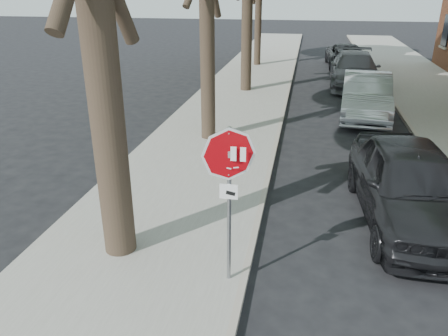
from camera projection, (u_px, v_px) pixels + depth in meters
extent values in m
plane|color=black|center=(271.00, 289.00, 7.13)|extent=(120.00, 120.00, 0.00)
cube|color=gray|center=(237.00, 101.00, 18.41)|extent=(4.00, 55.00, 0.12)
cube|color=#9E9384|center=(285.00, 103.00, 18.06)|extent=(0.12, 55.00, 0.13)
cube|color=#9E9384|center=(397.00, 108.00, 17.30)|extent=(0.12, 55.00, 0.13)
cylinder|color=gray|center=(229.00, 208.00, 6.70)|extent=(0.06, 0.06, 2.60)
cube|color=#99999E|center=(229.00, 154.00, 6.33)|extent=(0.05, 0.06, 0.10)
cylinder|color=#99999E|center=(229.00, 154.00, 6.32)|extent=(0.76, 0.32, 0.82)
cylinder|color=white|center=(229.00, 154.00, 6.31)|extent=(0.76, 0.32, 0.82)
cylinder|color=#B7070E|center=(229.00, 155.00, 6.31)|extent=(0.68, 0.29, 0.74)
cube|color=white|center=(214.00, 153.00, 6.32)|extent=(0.08, 0.00, 0.22)
cube|color=white|center=(224.00, 153.00, 6.30)|extent=(0.08, 0.00, 0.22)
cube|color=white|center=(233.00, 154.00, 6.28)|extent=(0.08, 0.00, 0.22)
cube|color=white|center=(243.00, 155.00, 6.25)|extent=(0.08, 0.00, 0.22)
cube|color=silver|center=(221.00, 166.00, 6.39)|extent=(0.08, 0.00, 0.03)
cube|color=silver|center=(229.00, 168.00, 6.38)|extent=(0.08, 0.00, 0.03)
cube|color=silver|center=(236.00, 168.00, 6.35)|extent=(0.08, 0.00, 0.03)
cube|color=white|center=(229.00, 192.00, 6.55)|extent=(0.28, 0.02, 0.24)
cube|color=black|center=(231.00, 193.00, 6.54)|extent=(0.15, 0.00, 0.08)
imported|color=black|center=(410.00, 184.00, 8.90)|extent=(2.29, 4.99, 1.66)
imported|color=#B1B2BA|center=(366.00, 96.00, 16.12)|extent=(2.09, 4.95, 1.59)
imported|color=#4C4C51|center=(354.00, 70.00, 21.07)|extent=(2.39, 5.58, 1.60)
imported|color=black|center=(347.00, 56.00, 26.06)|extent=(2.43, 4.87, 1.32)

